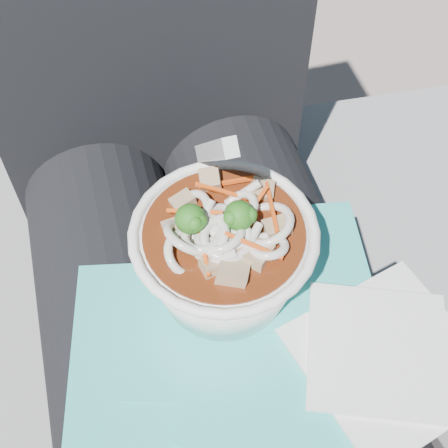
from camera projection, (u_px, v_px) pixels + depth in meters
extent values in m
cube|color=slate|center=(190.00, 343.00, 0.95)|extent=(1.03, 0.56, 0.43)
cylinder|color=black|center=(132.00, 369.00, 0.61)|extent=(0.16, 0.48, 0.16)
cylinder|color=black|center=(290.00, 329.00, 0.64)|extent=(0.16, 0.48, 0.16)
cube|color=#2BB4AD|center=(211.00, 378.00, 0.52)|extent=(0.16, 0.16, 0.00)
cube|color=#2BB4AD|center=(236.00, 323.00, 0.55)|extent=(0.19, 0.19, 0.00)
cube|color=#2BB4AD|center=(256.00, 275.00, 0.57)|extent=(0.18, 0.18, 0.00)
cube|color=#2BB4AD|center=(206.00, 332.00, 0.54)|extent=(0.16, 0.15, 0.00)
cube|color=#2BB4AD|center=(234.00, 305.00, 0.55)|extent=(0.20, 0.20, 0.00)
cube|color=#2BB4AD|center=(271.00, 334.00, 0.53)|extent=(0.19, 0.19, 0.00)
cube|color=#2BB4AD|center=(161.00, 360.00, 0.52)|extent=(0.19, 0.22, 0.00)
cube|color=#2BB4AD|center=(229.00, 324.00, 0.54)|extent=(0.21, 0.19, 0.00)
cube|color=#2BB4AD|center=(259.00, 313.00, 0.54)|extent=(0.14, 0.11, 0.00)
cube|color=#2BB4AD|center=(292.00, 365.00, 0.51)|extent=(0.22, 0.23, 0.00)
cube|color=#2BB4AD|center=(300.00, 265.00, 0.57)|extent=(0.14, 0.15, 0.00)
cube|color=white|center=(390.00, 358.00, 0.51)|extent=(0.17, 0.17, 0.00)
cube|color=white|center=(378.00, 350.00, 0.51)|extent=(0.15, 0.15, 0.00)
torus|color=white|center=(224.00, 233.00, 0.49)|extent=(0.15, 0.15, 0.01)
cylinder|color=#4A1C0A|center=(224.00, 235.00, 0.49)|extent=(0.13, 0.13, 0.01)
torus|color=silver|center=(190.00, 238.00, 0.48)|extent=(0.05, 0.04, 0.04)
torus|color=silver|center=(193.00, 212.00, 0.49)|extent=(0.04, 0.05, 0.04)
torus|color=silver|center=(207.00, 245.00, 0.48)|extent=(0.04, 0.04, 0.03)
torus|color=silver|center=(265.00, 225.00, 0.48)|extent=(0.05, 0.06, 0.03)
torus|color=silver|center=(208.00, 238.00, 0.48)|extent=(0.05, 0.06, 0.04)
torus|color=silver|center=(219.00, 234.00, 0.47)|extent=(0.05, 0.05, 0.02)
torus|color=silver|center=(226.00, 223.00, 0.48)|extent=(0.05, 0.05, 0.03)
torus|color=silver|center=(202.00, 236.00, 0.47)|extent=(0.03, 0.04, 0.01)
torus|color=silver|center=(187.00, 254.00, 0.47)|extent=(0.04, 0.04, 0.04)
torus|color=silver|center=(268.00, 246.00, 0.47)|extent=(0.04, 0.04, 0.02)
torus|color=silver|center=(218.00, 227.00, 0.48)|extent=(0.05, 0.05, 0.02)
torus|color=silver|center=(240.00, 209.00, 0.49)|extent=(0.04, 0.05, 0.03)
torus|color=silver|center=(227.00, 238.00, 0.47)|extent=(0.05, 0.05, 0.02)
cylinder|color=silver|center=(201.00, 223.00, 0.48)|extent=(0.03, 0.03, 0.02)
cylinder|color=silver|center=(187.00, 222.00, 0.48)|extent=(0.03, 0.01, 0.02)
cylinder|color=silver|center=(248.00, 246.00, 0.47)|extent=(0.03, 0.03, 0.02)
cylinder|color=silver|center=(220.00, 260.00, 0.46)|extent=(0.03, 0.01, 0.02)
cylinder|color=silver|center=(243.00, 193.00, 0.50)|extent=(0.03, 0.01, 0.02)
cylinder|color=#71A34F|center=(239.00, 225.00, 0.48)|extent=(0.01, 0.01, 0.01)
sphere|color=#175513|center=(239.00, 216.00, 0.47)|extent=(0.02, 0.02, 0.02)
sphere|color=#175513|center=(249.00, 216.00, 0.47)|extent=(0.01, 0.01, 0.01)
sphere|color=#175513|center=(250.00, 215.00, 0.47)|extent=(0.01, 0.01, 0.01)
sphere|color=#175513|center=(250.00, 215.00, 0.47)|extent=(0.01, 0.01, 0.01)
sphere|color=#175513|center=(231.00, 218.00, 0.47)|extent=(0.01, 0.01, 0.01)
cylinder|color=#71A34F|center=(191.00, 228.00, 0.48)|extent=(0.01, 0.01, 0.01)
sphere|color=#175513|center=(190.00, 219.00, 0.47)|extent=(0.02, 0.02, 0.02)
sphere|color=#175513|center=(198.00, 223.00, 0.46)|extent=(0.01, 0.01, 0.01)
sphere|color=#175513|center=(195.00, 223.00, 0.46)|extent=(0.01, 0.01, 0.01)
sphere|color=#175513|center=(197.00, 224.00, 0.46)|extent=(0.01, 0.01, 0.01)
sphere|color=#175513|center=(200.00, 221.00, 0.47)|extent=(0.01, 0.01, 0.01)
cube|color=#E34E13|center=(204.00, 246.00, 0.47)|extent=(0.01, 0.05, 0.01)
cube|color=#E34E13|center=(254.00, 246.00, 0.46)|extent=(0.04, 0.03, 0.01)
cube|color=#E34E13|center=(271.00, 207.00, 0.49)|extent=(0.01, 0.05, 0.00)
cube|color=#E34E13|center=(221.00, 191.00, 0.50)|extent=(0.04, 0.02, 0.02)
cube|color=#E34E13|center=(250.00, 211.00, 0.49)|extent=(0.04, 0.03, 0.01)
cube|color=#E34E13|center=(195.00, 212.00, 0.48)|extent=(0.04, 0.02, 0.01)
cube|color=#E34E13|center=(227.00, 183.00, 0.51)|extent=(0.05, 0.01, 0.01)
cube|color=#907151|center=(277.00, 229.00, 0.48)|extent=(0.02, 0.02, 0.01)
cube|color=#907151|center=(262.00, 190.00, 0.51)|extent=(0.02, 0.02, 0.02)
cube|color=#907151|center=(210.00, 179.00, 0.51)|extent=(0.02, 0.02, 0.02)
cube|color=#907151|center=(183.00, 202.00, 0.50)|extent=(0.02, 0.02, 0.01)
cube|color=#907151|center=(174.00, 231.00, 0.48)|extent=(0.02, 0.02, 0.01)
cube|color=#907151|center=(214.00, 266.00, 0.46)|extent=(0.02, 0.02, 0.02)
cube|color=#907151|center=(233.00, 273.00, 0.46)|extent=(0.03, 0.03, 0.02)
cube|color=#907151|center=(255.00, 255.00, 0.47)|extent=(0.03, 0.03, 0.02)
ellipsoid|color=silver|center=(230.00, 238.00, 0.48)|extent=(0.03, 0.04, 0.01)
cube|color=silver|center=(214.00, 151.00, 0.46)|extent=(0.01, 0.10, 0.11)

